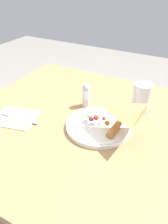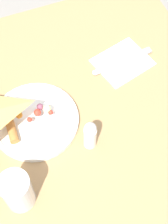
# 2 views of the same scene
# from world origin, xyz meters

# --- Properties ---
(ground_plane) EXTENTS (6.00, 6.00, 0.00)m
(ground_plane) POSITION_xyz_m (0.00, 0.00, 0.00)
(ground_plane) COLOR gray
(dining_table) EXTENTS (0.92, 0.88, 0.71)m
(dining_table) POSITION_xyz_m (0.00, 0.00, 0.60)
(dining_table) COLOR #A87F51
(dining_table) RESTS_ON ground_plane
(plate_pizza) EXTENTS (0.24, 0.24, 0.05)m
(plate_pizza) POSITION_xyz_m (0.09, -0.01, 0.72)
(plate_pizza) COLOR white
(plate_pizza) RESTS_ON dining_table
(milk_glass) EXTENTS (0.07, 0.07, 0.12)m
(milk_glass) POSITION_xyz_m (0.19, 0.18, 0.77)
(milk_glass) COLOR white
(milk_glass) RESTS_ON dining_table
(napkin_folded) EXTENTS (0.19, 0.17, 0.00)m
(napkin_folded) POSITION_xyz_m (-0.22, -0.11, 0.71)
(napkin_folded) COLOR white
(napkin_folded) RESTS_ON dining_table
(butter_knife) EXTENTS (0.21, 0.04, 0.01)m
(butter_knife) POSITION_xyz_m (-0.23, -0.11, 0.72)
(butter_knife) COLOR #B2B2B7
(butter_knife) RESTS_ON napkin_folded
(salt_shaker) EXTENTS (0.03, 0.03, 0.10)m
(salt_shaker) POSITION_xyz_m (-0.02, 0.11, 0.76)
(salt_shaker) COLOR white
(salt_shaker) RESTS_ON dining_table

